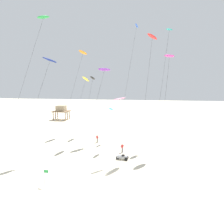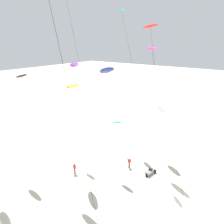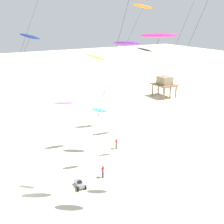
{
  "view_description": "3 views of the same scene",
  "coord_description": "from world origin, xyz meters",
  "views": [
    {
      "loc": [
        6.43,
        -25.4,
        12.25
      ],
      "look_at": [
        0.1,
        12.6,
        6.84
      ],
      "focal_mm": 31.7,
      "sensor_mm": 36.0,
      "label": 1
    },
    {
      "loc": [
        -21.44,
        -5.96,
        18.22
      ],
      "look_at": [
        -0.35,
        9.76,
        9.42
      ],
      "focal_mm": 34.65,
      "sensor_mm": 36.0,
      "label": 2
    },
    {
      "loc": [
        29.18,
        -5.29,
        18.47
      ],
      "look_at": [
        -2.83,
        13.15,
        6.03
      ],
      "focal_mm": 45.81,
      "sensor_mm": 36.0,
      "label": 3
    }
  ],
  "objects": [
    {
      "name": "ground_plane",
      "position": [
        0.0,
        0.0,
        0.0
      ],
      "size": [
        260.0,
        260.0,
        0.0
      ],
      "primitive_type": "plane",
      "color": "beige"
    },
    {
      "name": "kite_cyan",
      "position": [
        0.44,
        9.49,
        7.77
      ],
      "size": [
        1.07,
        2.62,
        8.28
      ],
      "color": "#33BFE0",
      "rests_on": "ground"
    },
    {
      "name": "kite_red",
      "position": [
        7.4,
        8.9,
        19.87
      ],
      "size": [
        2.95,
        6.72,
        20.39
      ],
      "color": "red",
      "rests_on": "ground"
    },
    {
      "name": "kite_pink",
      "position": [
        2.64,
        4.34,
        9.98
      ],
      "size": [
        2.59,
        5.54,
        10.33
      ],
      "color": "pink",
      "rests_on": "ground"
    },
    {
      "name": "kite_yellow",
      "position": [
        -4.97,
        11.91,
        13.17
      ],
      "size": [
        2.71,
        7.39,
        13.88
      ],
      "color": "yellow",
      "rests_on": "ground"
    },
    {
      "name": "kite_purple",
      "position": [
        -1.84,
        14.7,
        15.17
      ],
      "size": [
        3.87,
        8.59,
        15.63
      ],
      "color": "purple",
      "rests_on": "ground"
    },
    {
      "name": "kite_magenta",
      "position": [
        10.36,
        9.98,
        16.91
      ],
      "size": [
        2.78,
        5.75,
        17.27
      ],
      "color": "#D8339E",
      "rests_on": "ground"
    },
    {
      "name": "kite_navy",
      "position": [
        -8.42,
        4.25,
        15.89
      ],
      "size": [
        3.54,
        8.37,
        16.56
      ],
      "color": "navy",
      "rests_on": "ground"
    },
    {
      "name": "kite_teal",
      "position": [
        10.78,
        16.01,
        22.51
      ],
      "size": [
        3.87,
        9.45,
        23.1
      ],
      "color": "teal",
      "rests_on": "ground"
    },
    {
      "name": "kite_black",
      "position": [
        -5.87,
        20.45,
        13.63
      ],
      "size": [
        2.02,
        5.78,
        14.23
      ],
      "color": "black",
      "rests_on": "ground"
    },
    {
      "name": "kite_flyer_nearest",
      "position": [
        2.6,
        8.75,
        0.89
      ],
      "size": [
        0.72,
        0.72,
        1.67
      ],
      "color": "#33333D",
      "rests_on": "ground"
    },
    {
      "name": "kite_flyer_middle",
      "position": [
        -3.34,
        14.16,
        0.89
      ],
      "size": [
        0.71,
        0.7,
        1.67
      ],
      "color": "#4C4738",
      "rests_on": "ground"
    },
    {
      "name": "beach_buggy",
      "position": [
        3.03,
        5.51,
        0.43
      ],
      "size": [
        2.09,
        1.06,
        0.82
      ],
      "color": "gray",
      "rests_on": "ground"
    }
  ]
}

